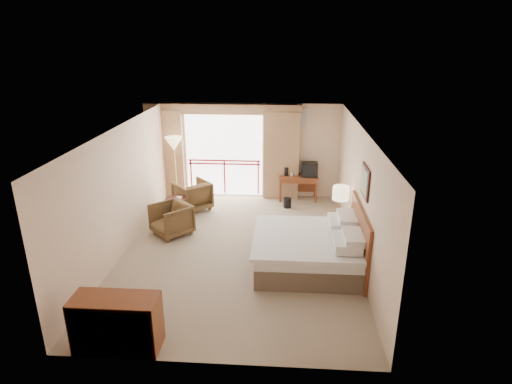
# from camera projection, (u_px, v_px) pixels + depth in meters

# --- Properties ---
(floor) EXTENTS (7.00, 7.00, 0.00)m
(floor) POSITION_uv_depth(u_px,v_px,m) (240.00, 250.00, 9.43)
(floor) COLOR gray
(floor) RESTS_ON ground
(ceiling) EXTENTS (7.00, 7.00, 0.00)m
(ceiling) POSITION_uv_depth(u_px,v_px,m) (238.00, 129.00, 8.51)
(ceiling) COLOR white
(ceiling) RESTS_ON wall_back
(wall_back) EXTENTS (5.00, 0.00, 5.00)m
(wall_back) POSITION_uv_depth(u_px,v_px,m) (252.00, 151.00, 12.25)
(wall_back) COLOR beige
(wall_back) RESTS_ON ground
(wall_front) EXTENTS (5.00, 0.00, 5.00)m
(wall_front) POSITION_uv_depth(u_px,v_px,m) (211.00, 282.00, 5.69)
(wall_front) COLOR beige
(wall_front) RESTS_ON ground
(wall_left) EXTENTS (0.00, 7.00, 7.00)m
(wall_left) POSITION_uv_depth(u_px,v_px,m) (123.00, 190.00, 9.13)
(wall_left) COLOR beige
(wall_left) RESTS_ON ground
(wall_right) EXTENTS (0.00, 7.00, 7.00)m
(wall_right) POSITION_uv_depth(u_px,v_px,m) (359.00, 195.00, 8.81)
(wall_right) COLOR beige
(wall_right) RESTS_ON ground
(balcony_door) EXTENTS (2.40, 0.00, 2.40)m
(balcony_door) POSITION_uv_depth(u_px,v_px,m) (224.00, 155.00, 12.34)
(balcony_door) COLOR white
(balcony_door) RESTS_ON wall_back
(balcony_railing) EXTENTS (2.09, 0.03, 1.02)m
(balcony_railing) POSITION_uv_depth(u_px,v_px,m) (224.00, 168.00, 12.45)
(balcony_railing) COLOR #A20D16
(balcony_railing) RESTS_ON wall_back
(curtain_left) EXTENTS (1.00, 0.26, 2.50)m
(curtain_left) POSITION_uv_depth(u_px,v_px,m) (167.00, 154.00, 12.30)
(curtain_left) COLOR #946D4D
(curtain_left) RESTS_ON wall_back
(curtain_right) EXTENTS (1.00, 0.26, 2.50)m
(curtain_right) POSITION_uv_depth(u_px,v_px,m) (281.00, 156.00, 12.09)
(curtain_right) COLOR #946D4D
(curtain_right) RESTS_ON wall_back
(valance) EXTENTS (4.40, 0.22, 0.28)m
(valance) POSITION_uv_depth(u_px,v_px,m) (222.00, 109.00, 11.78)
(valance) COLOR #946D4D
(valance) RESTS_ON wall_back
(hvac_vent) EXTENTS (0.50, 0.04, 0.50)m
(hvac_vent) POSITION_uv_depth(u_px,v_px,m) (298.00, 117.00, 11.80)
(hvac_vent) COLOR silver
(hvac_vent) RESTS_ON wall_back
(bed) EXTENTS (2.13, 2.06, 0.97)m
(bed) POSITION_uv_depth(u_px,v_px,m) (310.00, 249.00, 8.65)
(bed) COLOR brown
(bed) RESTS_ON floor
(headboard) EXTENTS (0.06, 2.10, 1.30)m
(headboard) POSITION_uv_depth(u_px,v_px,m) (359.00, 239.00, 8.49)
(headboard) COLOR brown
(headboard) RESTS_ON wall_right
(framed_art) EXTENTS (0.04, 0.72, 0.60)m
(framed_art) POSITION_uv_depth(u_px,v_px,m) (365.00, 182.00, 8.08)
(framed_art) COLOR black
(framed_art) RESTS_ON wall_right
(nightstand) EXTENTS (0.42, 0.50, 0.60)m
(nightstand) POSITION_uv_depth(u_px,v_px,m) (339.00, 227.00, 9.83)
(nightstand) COLOR brown
(nightstand) RESTS_ON floor
(table_lamp) EXTENTS (0.37, 0.37, 0.66)m
(table_lamp) POSITION_uv_depth(u_px,v_px,m) (341.00, 194.00, 9.60)
(table_lamp) COLOR tan
(table_lamp) RESTS_ON nightstand
(phone) EXTENTS (0.16, 0.13, 0.07)m
(phone) POSITION_uv_depth(u_px,v_px,m) (338.00, 217.00, 9.58)
(phone) COLOR black
(phone) RESTS_ON nightstand
(desk) EXTENTS (1.10, 0.53, 0.72)m
(desk) POSITION_uv_depth(u_px,v_px,m) (298.00, 180.00, 12.21)
(desk) COLOR brown
(desk) RESTS_ON floor
(tv) EXTENTS (0.44, 0.35, 0.40)m
(tv) POSITION_uv_depth(u_px,v_px,m) (310.00, 169.00, 12.02)
(tv) COLOR black
(tv) RESTS_ON desk
(coffee_maker) EXTENTS (0.13, 0.13, 0.24)m
(coffee_maker) POSITION_uv_depth(u_px,v_px,m) (286.00, 172.00, 12.10)
(coffee_maker) COLOR black
(coffee_maker) RESTS_ON desk
(cup) EXTENTS (0.10, 0.10, 0.11)m
(cup) POSITION_uv_depth(u_px,v_px,m) (292.00, 174.00, 12.06)
(cup) COLOR white
(cup) RESTS_ON desk
(wastebasket) EXTENTS (0.27, 0.27, 0.27)m
(wastebasket) POSITION_uv_depth(u_px,v_px,m) (287.00, 203.00, 11.73)
(wastebasket) COLOR black
(wastebasket) RESTS_ON floor
(armchair_far) EXTENTS (1.20, 1.20, 0.79)m
(armchair_far) POSITION_uv_depth(u_px,v_px,m) (193.00, 209.00, 11.67)
(armchair_far) COLOR #4C341B
(armchair_far) RESTS_ON floor
(armchair_near) EXTENTS (1.16, 1.16, 0.75)m
(armchair_near) POSITION_uv_depth(u_px,v_px,m) (173.00, 234.00, 10.19)
(armchair_near) COLOR #4C341B
(armchair_near) RESTS_ON floor
(side_table) EXTENTS (0.53, 0.53, 0.58)m
(side_table) POSITION_uv_depth(u_px,v_px,m) (176.00, 205.00, 10.88)
(side_table) COLOR black
(side_table) RESTS_ON floor
(book) EXTENTS (0.17, 0.21, 0.02)m
(book) POSITION_uv_depth(u_px,v_px,m) (176.00, 198.00, 10.81)
(book) COLOR white
(book) RESTS_ON side_table
(floor_lamp) EXTENTS (0.47, 0.47, 1.84)m
(floor_lamp) POSITION_uv_depth(u_px,v_px,m) (174.00, 146.00, 11.79)
(floor_lamp) COLOR tan
(floor_lamp) RESTS_ON floor
(dresser) EXTENTS (1.28, 0.54, 0.85)m
(dresser) POSITION_uv_depth(u_px,v_px,m) (117.00, 323.00, 6.35)
(dresser) COLOR brown
(dresser) RESTS_ON floor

